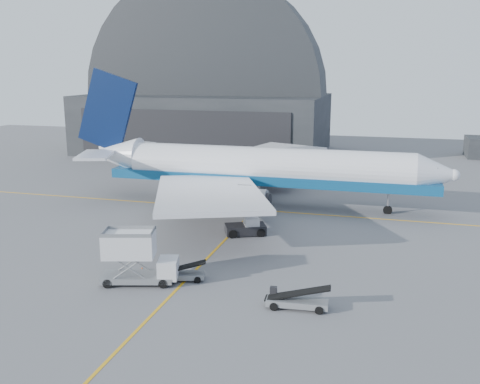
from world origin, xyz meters
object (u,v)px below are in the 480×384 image
(airliner, at_px, (253,168))
(catering_truck, at_px, (136,258))
(belt_loader_a, at_px, (179,274))
(belt_loader_b, at_px, (297,301))
(pushback_tug, at_px, (247,228))

(airliner, bearing_deg, catering_truck, -95.70)
(catering_truck, xyz_separation_m, belt_loader_a, (3.14, 1.52, -1.68))
(airliner, relative_size, belt_loader_a, 11.18)
(airliner, bearing_deg, belt_loader_a, -89.27)
(airliner, distance_m, belt_loader_a, 26.94)
(belt_loader_b, bearing_deg, belt_loader_a, 161.14)
(pushback_tug, bearing_deg, belt_loader_a, -123.04)
(airliner, xyz_separation_m, belt_loader_a, (0.34, -26.57, -4.41))
(pushback_tug, relative_size, belt_loader_a, 1.08)
(pushback_tug, xyz_separation_m, belt_loader_b, (8.24, -16.52, -0.17))
(catering_truck, distance_m, pushback_tug, 16.36)
(pushback_tug, distance_m, belt_loader_b, 18.47)
(catering_truck, bearing_deg, belt_loader_b, -20.04)
(catering_truck, relative_size, belt_loader_a, 1.49)
(catering_truck, relative_size, pushback_tug, 1.38)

